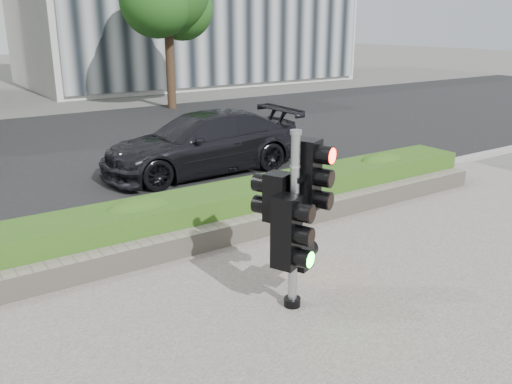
# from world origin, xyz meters

# --- Properties ---
(ground) EXTENTS (120.00, 120.00, 0.00)m
(ground) POSITION_xyz_m (0.00, 0.00, 0.00)
(ground) COLOR #51514C
(ground) RESTS_ON ground
(road) EXTENTS (60.00, 13.00, 0.02)m
(road) POSITION_xyz_m (0.00, 10.00, 0.01)
(road) COLOR black
(road) RESTS_ON ground
(curb) EXTENTS (60.00, 0.25, 0.12)m
(curb) POSITION_xyz_m (0.00, 3.15, 0.06)
(curb) COLOR gray
(curb) RESTS_ON ground
(stone_wall) EXTENTS (12.00, 0.32, 0.34)m
(stone_wall) POSITION_xyz_m (0.00, 1.90, 0.20)
(stone_wall) COLOR gray
(stone_wall) RESTS_ON sidewalk
(hedge) EXTENTS (12.00, 1.00, 0.68)m
(hedge) POSITION_xyz_m (0.00, 2.55, 0.37)
(hedge) COLOR #5B902C
(hedge) RESTS_ON sidewalk
(traffic_signal) EXTENTS (0.82, 0.74, 2.27)m
(traffic_signal) POSITION_xyz_m (-0.34, -0.28, 1.28)
(traffic_signal) COLOR black
(traffic_signal) RESTS_ON sidewalk
(car_dark) EXTENTS (4.90, 2.03, 1.42)m
(car_dark) POSITION_xyz_m (1.80, 6.01, 0.73)
(car_dark) COLOR black
(car_dark) RESTS_ON road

